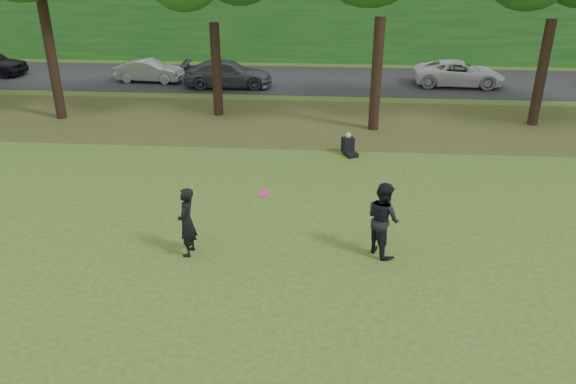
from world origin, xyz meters
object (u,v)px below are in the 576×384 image
Objects in this scene: player_right at (383,219)px; frisbee at (264,193)px; player_left at (187,222)px; seated_person at (349,146)px.

frisbee is (-2.97, -0.59, 0.89)m from player_right.
frisbee is at bearing 88.80° from player_left.
player_left is 2.22× the size of seated_person.
frisbee is at bearing -130.83° from seated_person.
player_left reaches higher than seated_person.
frisbee reaches higher than seated_person.
player_right is 5.65× the size of frisbee.
player_right is at bearing -109.06° from seated_person.
player_left is 5.27× the size of frisbee.
seated_person is (4.28, 7.65, -0.62)m from player_left.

